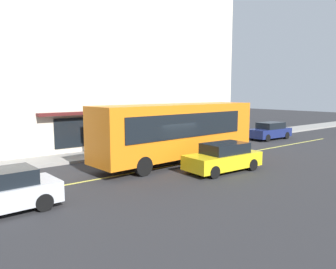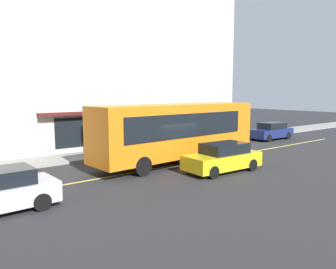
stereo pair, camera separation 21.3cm
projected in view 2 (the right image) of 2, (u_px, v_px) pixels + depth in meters
ground at (169, 166)px, 18.64m from camera, size 120.00×120.00×0.00m
sidewalk at (121, 151)px, 22.92m from camera, size 80.00×2.79×0.15m
lane_centre_stripe at (169, 166)px, 18.64m from camera, size 36.00×0.16×0.01m
storefront_building at (105, 63)px, 28.75m from camera, size 21.60×11.28×13.60m
bus at (179, 130)px, 19.43m from camera, size 11.26×3.16×3.50m
traffic_light at (94, 119)px, 20.47m from camera, size 0.30×0.52×3.20m
car_yellow at (223, 158)px, 17.36m from camera, size 4.38×2.02×1.52m
car_navy at (271, 131)px, 29.30m from camera, size 4.34×1.95×1.52m
pedestrian_at_corner at (172, 132)px, 26.06m from camera, size 0.34×0.34×1.56m
pedestrian_near_storefront at (130, 134)px, 23.35m from camera, size 0.34×0.34×1.77m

